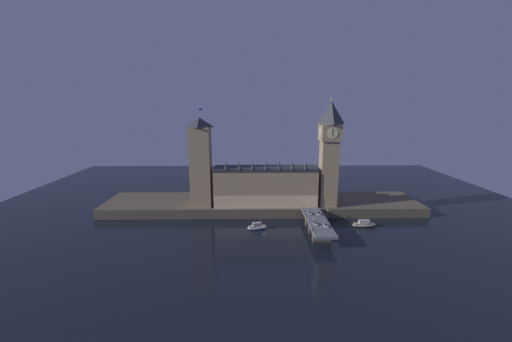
% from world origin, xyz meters
% --- Properties ---
extents(ground_plane, '(400.00, 400.00, 0.00)m').
position_xyz_m(ground_plane, '(0.00, 0.00, 0.00)').
color(ground_plane, black).
extents(embankment, '(220.00, 42.00, 6.33)m').
position_xyz_m(embankment, '(0.00, 39.00, 3.17)').
color(embankment, brown).
rests_on(embankment, ground_plane).
extents(parliament_hall, '(68.30, 17.92, 31.17)m').
position_xyz_m(parliament_hall, '(1.92, 29.27, 19.31)').
color(parliament_hall, tan).
rests_on(parliament_hall, embankment).
extents(clock_tower, '(13.41, 13.52, 70.64)m').
position_xyz_m(clock_tower, '(43.59, 26.97, 43.67)').
color(clock_tower, tan).
rests_on(clock_tower, embankment).
extents(victoria_tower, '(13.57, 13.57, 64.76)m').
position_xyz_m(victoria_tower, '(-40.94, 28.15, 35.83)').
color(victoria_tower, tan).
rests_on(victoria_tower, embankment).
extents(bridge, '(11.81, 46.00, 7.45)m').
position_xyz_m(bridge, '(30.77, -5.00, 5.14)').
color(bridge, slate).
rests_on(bridge, ground_plane).
extents(car_northbound_lead, '(1.85, 4.58, 1.42)m').
position_xyz_m(car_northbound_lead, '(28.17, 5.99, 8.12)').
color(car_northbound_lead, silver).
rests_on(car_northbound_lead, bridge).
extents(car_northbound_trail, '(1.92, 4.05, 1.40)m').
position_xyz_m(car_northbound_trail, '(28.17, -11.15, 8.11)').
color(car_northbound_trail, white).
rests_on(car_northbound_trail, bridge).
extents(car_southbound_lead, '(1.90, 4.57, 1.45)m').
position_xyz_m(car_southbound_lead, '(33.37, -14.31, 8.13)').
color(car_southbound_lead, silver).
rests_on(car_southbound_lead, bridge).
extents(car_southbound_trail, '(1.93, 4.25, 1.41)m').
position_xyz_m(car_southbound_trail, '(33.37, 5.14, 8.11)').
color(car_southbound_trail, silver).
rests_on(car_southbound_trail, bridge).
extents(pedestrian_near_rail, '(0.38, 0.38, 1.64)m').
position_xyz_m(pedestrian_near_rail, '(25.57, -18.56, 8.31)').
color(pedestrian_near_rail, black).
rests_on(pedestrian_near_rail, bridge).
extents(pedestrian_far_rail, '(0.38, 0.38, 1.83)m').
position_xyz_m(pedestrian_far_rail, '(25.57, 2.78, 8.43)').
color(pedestrian_far_rail, black).
rests_on(pedestrian_far_rail, bridge).
extents(street_lamp_near, '(1.34, 0.60, 6.95)m').
position_xyz_m(street_lamp_near, '(25.17, -19.72, 11.80)').
color(street_lamp_near, '#2D3333').
rests_on(street_lamp_near, bridge).
extents(street_lamp_mid, '(1.34, 0.60, 7.03)m').
position_xyz_m(street_lamp_mid, '(36.37, -5.00, 11.85)').
color(street_lamp_mid, '#2D3333').
rests_on(street_lamp_mid, bridge).
extents(street_lamp_far, '(1.34, 0.60, 7.34)m').
position_xyz_m(street_lamp_far, '(25.17, 9.72, 12.04)').
color(street_lamp_far, '#2D3333').
rests_on(street_lamp_far, bridge).
extents(boat_upstream, '(12.37, 6.42, 4.23)m').
position_xyz_m(boat_upstream, '(-4.22, 0.67, 1.54)').
color(boat_upstream, white).
rests_on(boat_upstream, ground_plane).
extents(boat_downstream, '(14.32, 4.45, 4.30)m').
position_xyz_m(boat_downstream, '(61.23, 3.75, 1.57)').
color(boat_downstream, '#B2A893').
rests_on(boat_downstream, ground_plane).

